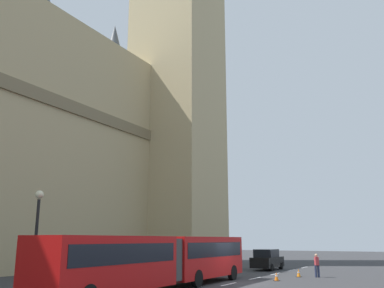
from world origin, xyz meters
TOP-DOWN VIEW (x-y plane):
  - ground_plane at (0.00, 0.00)m, footprint 160.00×160.00m
  - lane_centre_marking at (1.24, 0.00)m, footprint 34.40×0.16m
  - articulated_bus at (-5.70, 1.99)m, footprint 17.41×2.54m
  - sedan_lead at (12.04, 2.00)m, footprint 4.40×1.86m
  - traffic_cone_west at (2.49, -1.94)m, footprint 0.36×0.36m
  - traffic_cone_middle at (6.18, -2.45)m, footprint 0.36×0.36m
  - street_lamp at (-10.71, 6.50)m, footprint 0.44×0.44m
  - pedestrian_near_cones at (6.58, -3.73)m, footprint 0.47×0.40m

SIDE VIEW (x-z plane):
  - ground_plane at x=0.00m, z-range 0.00..0.00m
  - lane_centre_marking at x=1.24m, z-range 0.00..0.01m
  - traffic_cone_west at x=2.49m, z-range -0.01..0.57m
  - traffic_cone_middle at x=6.18m, z-range -0.01..0.57m
  - pedestrian_near_cones at x=6.58m, z-range 0.07..1.76m
  - sedan_lead at x=12.04m, z-range -0.01..1.84m
  - articulated_bus at x=-5.70m, z-range 0.30..3.20m
  - street_lamp at x=-10.71m, z-range 0.42..5.69m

